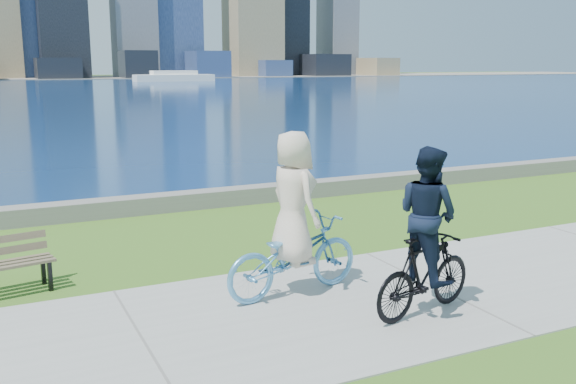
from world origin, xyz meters
name	(u,v)px	position (x,y,z in m)	size (l,w,h in m)	color
ground	(144,343)	(0.00, 0.00, 0.00)	(320.00, 320.00, 0.00)	#366019
concrete_path	(144,342)	(0.00, 0.00, 0.01)	(80.00, 3.50, 0.02)	#969691
seawall	(70,211)	(0.00, 6.20, 0.17)	(90.00, 0.50, 0.35)	slate
ferry_far	(174,77)	(27.23, 96.44, 0.72)	(12.72, 3.63, 1.73)	white
cyclist_woman	(293,235)	(2.14, 0.62, 0.82)	(0.97, 2.07, 2.16)	#579FD4
cyclist_man	(426,245)	(3.27, -0.67, 0.89)	(0.84, 1.72, 2.06)	black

